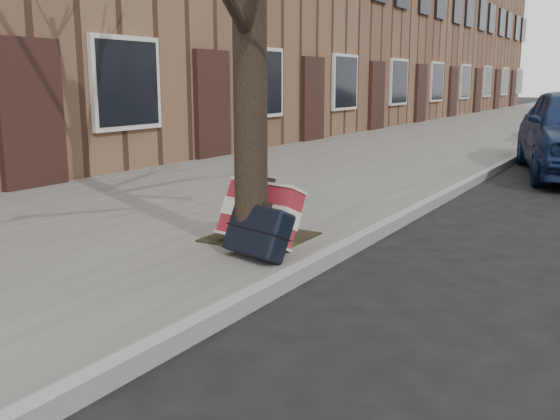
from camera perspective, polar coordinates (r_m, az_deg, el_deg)
The scene contains 6 objects.
ground at distance 3.95m, azimuth 13.65°, elevation -11.57°, with size 120.00×120.00×0.00m, color black.
near_sidewalk at distance 19.14m, azimuth 16.72°, elevation 6.81°, with size 5.00×70.00×0.12m, color slate.
house_near at distance 22.29m, azimuth 2.48°, elevation 16.78°, with size 6.80×40.00×7.00m, color brown.
dirt_patch at distance 5.76m, azimuth -1.82°, elevation -2.48°, with size 0.85×0.85×0.01m, color black.
suitcase_red at distance 5.45m, azimuth -1.85°, elevation -0.32°, with size 0.73×0.20×0.53m, color maroon.
suitcase_navy at distance 5.06m, azimuth -2.03°, elevation -1.91°, with size 0.58×0.19×0.42m, color black.
Camera 1 is at (1.03, -3.49, 1.54)m, focal length 40.00 mm.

